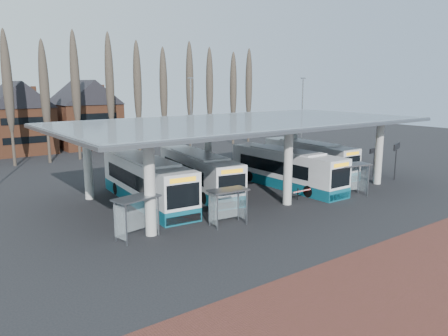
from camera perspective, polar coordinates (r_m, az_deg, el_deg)
ground at (r=33.53m, az=11.23°, el=-5.58°), size 140.00×140.00×0.00m
station_canopy at (r=38.15m, az=2.60°, el=5.33°), size 32.00×16.00×6.34m
poplar_row at (r=59.46m, az=-13.04°, el=10.09°), size 45.10×1.10×14.50m
lamp_post_b at (r=56.25m, az=-4.33°, el=6.79°), size 0.80×0.16×10.17m
lamp_post_c at (r=60.57m, az=10.15°, el=6.96°), size 0.80×0.16×10.17m
bus_0 at (r=35.47m, az=-10.12°, el=-1.76°), size 3.92×13.34×3.65m
bus_1 at (r=38.55m, az=-3.38°, el=-0.70°), size 4.70×12.77×3.47m
bus_2 at (r=40.82m, az=8.02°, el=-0.12°), size 2.73×12.58×3.50m
bus_3 at (r=47.93m, az=10.96°, el=1.34°), size 3.31×12.03×3.30m
shelter_0 at (r=27.48m, az=-11.52°, el=-5.14°), size 3.07×1.97×2.64m
shelter_1 at (r=29.48m, az=0.41°, el=-4.03°), size 2.80×1.61×2.48m
shelter_2 at (r=38.47m, az=16.21°, el=-0.56°), size 3.25×2.09×2.79m
info_sign_0 at (r=46.18m, az=21.61°, el=2.29°), size 2.34×1.01×3.66m
info_sign_1 at (r=46.85m, az=19.04°, el=1.92°), size 2.02×0.44×3.02m
barrier at (r=36.13m, az=10.03°, el=-3.06°), size 2.00×0.54×1.00m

